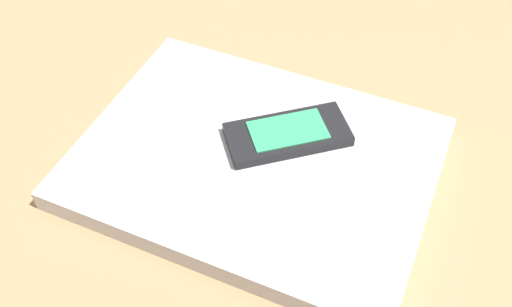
{
  "coord_description": "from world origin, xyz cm",
  "views": [
    {
      "loc": [
        -6.21,
        36.48,
        46.24
      ],
      "look_at": [
        -1.86,
        -0.24,
        5.0
      ],
      "focal_mm": 41.57,
      "sensor_mm": 36.0,
      "label": 1
    }
  ],
  "objects": [
    {
      "name": "cell_phone_on_laptop",
      "position": [
        -4.63,
        -2.38,
        5.73
      ],
      "size": [
        12.63,
        9.15,
        1.23
      ],
      "color": "black",
      "rests_on": "laptop_closed"
    },
    {
      "name": "desk_surface",
      "position": [
        0.0,
        0.0,
        1.5
      ],
      "size": [
        120.0,
        80.0,
        3.0
      ],
      "primitive_type": "cube",
      "color": "#9E7751",
      "rests_on": "ground"
    },
    {
      "name": "laptop_closed",
      "position": [
        -1.86,
        -0.24,
        4.07
      ],
      "size": [
        38.2,
        32.9,
        2.15
      ],
      "primitive_type": "cube",
      "rotation": [
        0.0,
        0.0,
        -0.3
      ],
      "color": "#B7BABC",
      "rests_on": "desk_surface"
    }
  ]
}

